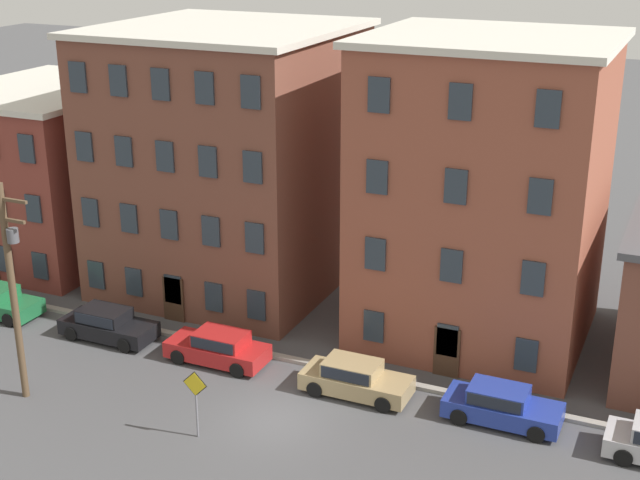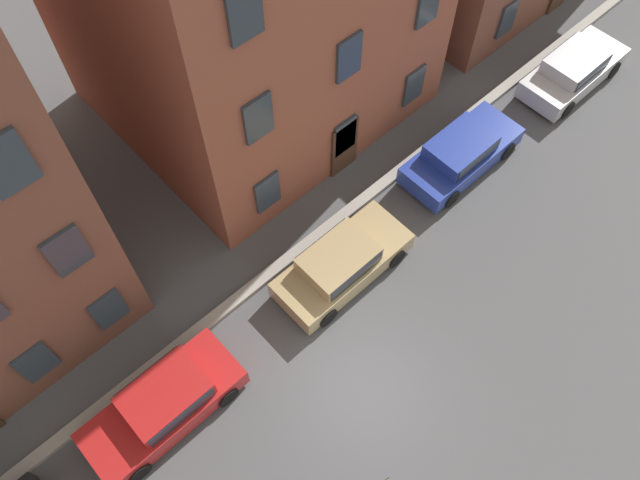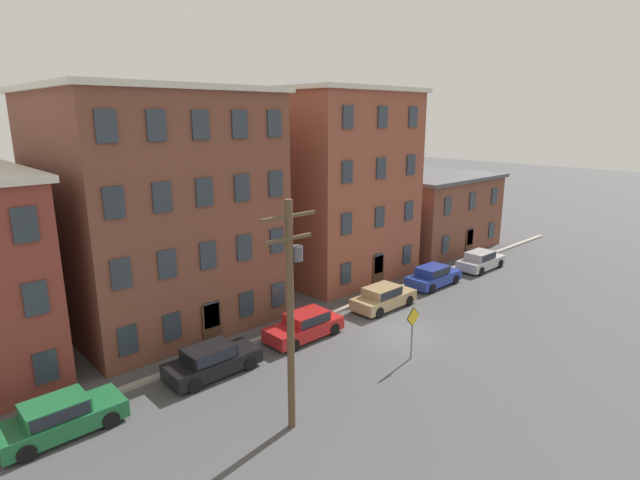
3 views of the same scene
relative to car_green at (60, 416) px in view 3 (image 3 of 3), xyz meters
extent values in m
plane|color=#4C4C4F|center=(16.61, -3.08, -0.75)|extent=(200.00, 200.00, 0.00)
cube|color=#9E998E|center=(16.61, 1.42, -0.67)|extent=(56.00, 0.36, 0.16)
cube|color=#2D3842|center=(0.38, 2.86, 0.77)|extent=(0.90, 0.10, 1.40)
cube|color=#2D3842|center=(0.38, 2.86, 3.81)|extent=(0.90, 0.10, 1.40)
cube|color=#2D3842|center=(0.38, 2.86, 6.84)|extent=(0.90, 0.10, 1.40)
cube|color=brown|center=(8.27, 8.63, 5.69)|extent=(11.05, 11.42, 12.87)
cube|color=silver|center=(8.27, 8.63, 12.28)|extent=(11.55, 11.92, 0.30)
cube|color=#2D3842|center=(3.85, 2.86, 0.86)|extent=(0.90, 0.10, 1.40)
cube|color=#2D3842|center=(3.85, 2.86, 4.08)|extent=(0.90, 0.10, 1.40)
cube|color=#2D3842|center=(3.85, 2.86, 7.30)|extent=(0.90, 0.10, 1.40)
cube|color=#2D3842|center=(3.85, 2.86, 10.52)|extent=(0.90, 0.10, 1.40)
cube|color=#2D3842|center=(6.06, 2.86, 0.86)|extent=(0.90, 0.10, 1.40)
cube|color=#2D3842|center=(6.06, 2.86, 4.08)|extent=(0.90, 0.10, 1.40)
cube|color=#2D3842|center=(6.06, 2.86, 7.30)|extent=(0.90, 0.10, 1.40)
cube|color=#2D3842|center=(6.06, 2.86, 10.52)|extent=(0.90, 0.10, 1.40)
cube|color=#2D3842|center=(8.27, 2.86, 0.86)|extent=(0.90, 0.10, 1.40)
cube|color=#2D3842|center=(8.27, 2.86, 4.08)|extent=(0.90, 0.10, 1.40)
cube|color=#2D3842|center=(8.27, 2.86, 7.30)|extent=(0.90, 0.10, 1.40)
cube|color=#2D3842|center=(8.27, 2.86, 10.52)|extent=(0.90, 0.10, 1.40)
cube|color=#2D3842|center=(10.48, 2.86, 0.86)|extent=(0.90, 0.10, 1.40)
cube|color=#2D3842|center=(10.48, 2.86, 4.08)|extent=(0.90, 0.10, 1.40)
cube|color=#2D3842|center=(10.48, 2.86, 7.30)|extent=(0.90, 0.10, 1.40)
cube|color=#2D3842|center=(10.48, 2.86, 10.52)|extent=(0.90, 0.10, 1.40)
cube|color=#2D3842|center=(12.69, 2.86, 0.86)|extent=(0.90, 0.10, 1.40)
cube|color=#2D3842|center=(12.69, 2.86, 4.08)|extent=(0.90, 0.10, 1.40)
cube|color=#2D3842|center=(12.69, 2.86, 7.30)|extent=(0.90, 0.10, 1.40)
cube|color=#2D3842|center=(12.69, 2.86, 10.52)|extent=(0.90, 0.10, 1.40)
cube|color=#472D1E|center=(8.27, 2.86, 0.35)|extent=(1.10, 0.10, 2.20)
cube|color=brown|center=(21.60, 7.52, 5.87)|extent=(9.75, 9.21, 13.24)
cube|color=silver|center=(21.60, 7.52, 12.64)|extent=(10.25, 9.71, 0.30)
cube|color=#2D3842|center=(18.35, 2.86, 0.91)|extent=(0.90, 0.10, 1.40)
cube|color=#2D3842|center=(18.35, 2.86, 4.22)|extent=(0.90, 0.10, 1.40)
cube|color=#2D3842|center=(18.35, 2.86, 7.53)|extent=(0.90, 0.10, 1.40)
cube|color=#2D3842|center=(18.35, 2.86, 10.84)|extent=(0.90, 0.10, 1.40)
cube|color=#2D3842|center=(21.60, 2.86, 0.91)|extent=(0.90, 0.10, 1.40)
cube|color=#2D3842|center=(21.60, 2.86, 4.22)|extent=(0.90, 0.10, 1.40)
cube|color=#2D3842|center=(21.60, 2.86, 7.53)|extent=(0.90, 0.10, 1.40)
cube|color=#2D3842|center=(21.60, 2.86, 10.84)|extent=(0.90, 0.10, 1.40)
cube|color=#2D3842|center=(24.85, 2.86, 0.91)|extent=(0.90, 0.10, 1.40)
cube|color=#2D3842|center=(24.85, 2.86, 4.22)|extent=(0.90, 0.10, 1.40)
cube|color=#2D3842|center=(24.85, 2.86, 7.53)|extent=(0.90, 0.10, 1.40)
cube|color=#2D3842|center=(24.85, 2.86, 10.84)|extent=(0.90, 0.10, 1.40)
cube|color=#472D1E|center=(21.60, 2.86, 0.35)|extent=(1.10, 0.10, 2.20)
cube|color=brown|center=(33.62, 7.86, 2.38)|extent=(11.09, 9.89, 6.26)
cube|color=#4C4C51|center=(33.62, 7.86, 5.66)|extent=(11.59, 10.39, 0.30)
cube|color=#2D3842|center=(29.92, 2.86, 0.82)|extent=(0.90, 0.10, 1.40)
cube|color=#2D3842|center=(29.92, 2.86, 3.94)|extent=(0.90, 0.10, 1.40)
cube|color=#2D3842|center=(33.62, 2.86, 0.82)|extent=(0.90, 0.10, 1.40)
cube|color=#2D3842|center=(33.62, 2.86, 3.94)|extent=(0.90, 0.10, 1.40)
cube|color=#2D3842|center=(37.31, 2.86, 0.82)|extent=(0.90, 0.10, 1.40)
cube|color=#2D3842|center=(37.31, 2.86, 3.94)|extent=(0.90, 0.10, 1.40)
cube|color=#472D1E|center=(33.62, 2.86, 0.35)|extent=(1.10, 0.10, 2.20)
cube|color=#1E6638|center=(0.07, 0.00, -0.22)|extent=(4.40, 1.80, 0.70)
cube|color=#1E6638|center=(-0.13, 0.00, 0.41)|extent=(2.20, 1.51, 0.55)
cube|color=#1E232D|center=(-0.13, 0.00, 0.41)|extent=(2.02, 1.58, 0.48)
cylinder|color=black|center=(1.52, 0.85, -0.42)|extent=(0.66, 0.22, 0.66)
cylinder|color=black|center=(1.52, -0.85, -0.42)|extent=(0.66, 0.22, 0.66)
cylinder|color=black|center=(-1.38, 0.85, -0.42)|extent=(0.66, 0.22, 0.66)
cylinder|color=black|center=(-1.38, -0.85, -0.42)|extent=(0.66, 0.22, 0.66)
cube|color=black|center=(6.60, 0.03, -0.22)|extent=(4.40, 1.80, 0.70)
cube|color=black|center=(6.40, 0.03, 0.41)|extent=(2.20, 1.51, 0.55)
cube|color=#1E232D|center=(6.40, 0.03, 0.41)|extent=(2.02, 1.58, 0.48)
cylinder|color=black|center=(8.05, 0.88, -0.42)|extent=(0.66, 0.22, 0.66)
cylinder|color=black|center=(8.05, -0.82, -0.42)|extent=(0.66, 0.22, 0.66)
cylinder|color=black|center=(5.15, 0.88, -0.42)|extent=(0.66, 0.22, 0.66)
cylinder|color=black|center=(5.15, -0.82, -0.42)|extent=(0.66, 0.22, 0.66)
cube|color=#B21E1E|center=(12.24, 0.07, -0.22)|extent=(4.40, 1.80, 0.70)
cube|color=#B21E1E|center=(12.44, 0.07, 0.41)|extent=(2.20, 1.51, 0.55)
cube|color=#1E232D|center=(12.44, 0.07, 0.41)|extent=(2.02, 1.58, 0.48)
cylinder|color=black|center=(10.79, -0.78, -0.42)|extent=(0.66, 0.22, 0.66)
cylinder|color=black|center=(10.79, 0.92, -0.42)|extent=(0.66, 0.22, 0.66)
cylinder|color=black|center=(13.69, -0.78, -0.42)|extent=(0.66, 0.22, 0.66)
cylinder|color=black|center=(13.69, 0.92, -0.42)|extent=(0.66, 0.22, 0.66)
cube|color=tan|center=(18.75, -0.06, -0.22)|extent=(4.40, 1.80, 0.70)
cube|color=tan|center=(18.55, -0.06, 0.41)|extent=(2.20, 1.51, 0.55)
cube|color=#1E232D|center=(18.55, -0.06, 0.41)|extent=(2.02, 1.58, 0.48)
cylinder|color=black|center=(20.20, 0.79, -0.42)|extent=(0.66, 0.22, 0.66)
cylinder|color=black|center=(20.20, -0.91, -0.42)|extent=(0.66, 0.22, 0.66)
cylinder|color=black|center=(17.30, 0.79, -0.42)|extent=(0.66, 0.22, 0.66)
cylinder|color=black|center=(17.30, -0.91, -0.42)|extent=(0.66, 0.22, 0.66)
cube|color=#233899|center=(24.58, 0.25, -0.22)|extent=(4.40, 1.80, 0.70)
cube|color=#233899|center=(24.38, 0.25, 0.41)|extent=(2.20, 1.51, 0.55)
cube|color=#1E232D|center=(24.38, 0.25, 0.41)|extent=(2.02, 1.58, 0.48)
cylinder|color=black|center=(26.03, 1.10, -0.42)|extent=(0.66, 0.22, 0.66)
cylinder|color=black|center=(26.03, -0.60, -0.42)|extent=(0.66, 0.22, 0.66)
cylinder|color=black|center=(23.13, 1.10, -0.42)|extent=(0.66, 0.22, 0.66)
cylinder|color=black|center=(23.13, -0.60, -0.42)|extent=(0.66, 0.22, 0.66)
cube|color=#B7B7BC|center=(30.57, -0.01, -0.22)|extent=(4.40, 1.80, 0.70)
cube|color=#B7B7BC|center=(30.37, -0.01, 0.41)|extent=(2.20, 1.51, 0.55)
cube|color=#1E232D|center=(30.37, -0.01, 0.41)|extent=(2.02, 1.58, 0.48)
cylinder|color=black|center=(32.02, 0.84, -0.42)|extent=(0.66, 0.22, 0.66)
cylinder|color=black|center=(32.02, -0.86, -0.42)|extent=(0.66, 0.22, 0.66)
cylinder|color=black|center=(29.12, 0.84, -0.42)|extent=(0.66, 0.22, 0.66)
cylinder|color=black|center=(29.12, -0.86, -0.42)|extent=(0.66, 0.22, 0.66)
cylinder|color=slate|center=(14.54, -5.33, 0.53)|extent=(0.08, 0.08, 2.55)
cube|color=yellow|center=(14.54, -5.36, 1.47)|extent=(0.93, 0.03, 0.93)
cube|color=black|center=(14.54, -5.35, 1.47)|extent=(1.01, 0.02, 1.01)
cylinder|color=brown|center=(6.66, -5.58, 3.70)|extent=(0.28, 0.28, 8.90)
cube|color=brown|center=(6.66, -5.58, 7.55)|extent=(2.40, 0.12, 0.12)
cube|color=brown|center=(6.66, -5.58, 6.75)|extent=(2.00, 0.12, 0.12)
cylinder|color=#515156|center=(7.01, -5.58, 6.15)|extent=(0.44, 0.44, 0.55)
camera|label=1|loc=(30.22, -29.48, 17.43)|focal=50.00mm
camera|label=2|loc=(12.17, -6.16, 16.40)|focal=35.00mm
camera|label=3|loc=(-4.12, -18.73, 10.97)|focal=28.00mm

